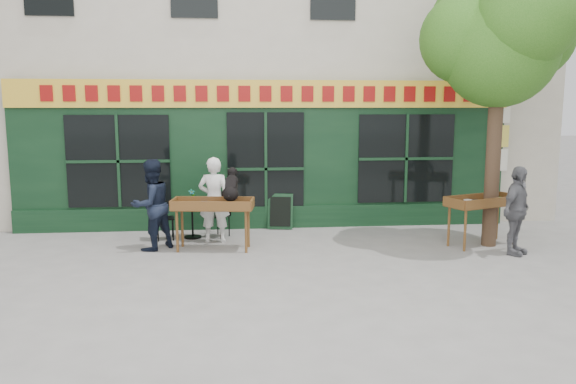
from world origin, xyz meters
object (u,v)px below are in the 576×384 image
(bistro_table, at_px, (192,212))
(man_right, at_px, (516,211))
(book_cart_right, at_px, (483,204))
(man_left, at_px, (151,205))
(dog, at_px, (231,183))
(woman, at_px, (214,200))
(book_cart_center, at_px, (213,208))

(bistro_table, bearing_deg, man_right, -17.68)
(book_cart_right, relative_size, man_left, 0.93)
(book_cart_right, xyz_separation_m, bistro_table, (-5.75, 1.18, -0.28))
(dog, distance_m, woman, 0.89)
(bistro_table, distance_m, man_left, 1.19)
(bistro_table, xyz_separation_m, man_left, (-0.70, -0.90, 0.33))
(dog, xyz_separation_m, bistro_table, (-0.82, 1.08, -0.75))
(book_cart_center, xyz_separation_m, man_left, (-1.17, 0.13, 0.05))
(man_right, bearing_deg, man_left, 130.42)
(man_right, bearing_deg, woman, 123.57)
(book_cart_center, distance_m, woman, 0.65)
(man_right, height_order, bistro_table, man_right)
(book_cart_center, height_order, bistro_table, book_cart_center)
(book_cart_center, xyz_separation_m, woman, (0.00, 0.65, 0.04))
(book_cart_center, height_order, book_cart_right, same)
(dog, relative_size, book_cart_right, 0.37)
(book_cart_right, distance_m, man_right, 0.81)
(dog, height_order, book_cart_right, dog)
(dog, bearing_deg, woman, 123.92)
(book_cart_right, bearing_deg, dog, 157.94)
(woman, bearing_deg, book_cart_center, 97.35)
(woman, bearing_deg, man_left, 31.30)
(book_cart_right, distance_m, bistro_table, 5.88)
(man_right, bearing_deg, book_cart_right, 70.89)
(woman, xyz_separation_m, man_right, (5.58, -1.55, -0.04))
(book_cart_right, xyz_separation_m, man_left, (-6.45, 0.28, 0.05))
(woman, height_order, man_left, man_left)
(man_left, bearing_deg, woman, 159.79)
(woman, relative_size, man_left, 0.99)
(book_cart_center, relative_size, woman, 0.91)
(book_cart_right, bearing_deg, bistro_table, 147.50)
(bistro_table, bearing_deg, woman, -38.87)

